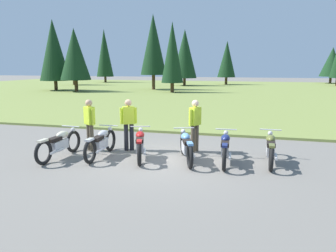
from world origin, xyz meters
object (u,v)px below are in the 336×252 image
motorcycle_olive (271,148)px  rider_checking_bike (195,123)px  motorcycle_silver (101,143)px  rider_in_hivis_vest (129,122)px  motorcycle_navy (225,148)px  motorcycle_red (140,144)px  motorcycle_cream (60,144)px  rider_with_back_turned (90,122)px  motorcycle_sky_blue (186,146)px

motorcycle_olive → rider_checking_bike: rider_checking_bike is taller
motorcycle_silver → rider_checking_bike: (2.64, 1.28, 0.51)m
motorcycle_silver → rider_in_hivis_vest: 1.19m
motorcycle_silver → rider_in_hivis_vest: bearing=60.7°
motorcycle_navy → rider_checking_bike: 1.50m
motorcycle_silver → motorcycle_olive: size_ratio=1.00×
motorcycle_red → rider_checking_bike: size_ratio=1.21×
motorcycle_cream → motorcycle_navy: same height
motorcycle_cream → motorcycle_silver: (1.14, 0.43, 0.00)m
motorcycle_red → motorcycle_olive: same height
rider_checking_bike → motorcycle_navy: bearing=-42.7°
motorcycle_cream → rider_with_back_turned: bearing=63.9°
motorcycle_cream → motorcycle_navy: (4.81, 0.75, 0.00)m
rider_in_hivis_vest → rider_with_back_turned: size_ratio=1.00×
motorcycle_sky_blue → rider_checking_bike: (0.06, 1.04, 0.51)m
motorcycle_cream → motorcycle_silver: same height
rider_in_hivis_vest → motorcycle_silver: bearing=-119.3°
rider_in_hivis_vest → motorcycle_navy: bearing=-11.1°
motorcycle_cream → motorcycle_red: bearing=13.5°
motorcycle_cream → rider_in_hivis_vest: 2.22m
motorcycle_silver → motorcycle_red: same height
motorcycle_cream → rider_in_hivis_vest: (1.66, 1.37, 0.51)m
motorcycle_red → motorcycle_olive: bearing=7.2°
rider_with_back_turned → motorcycle_navy: bearing=-3.0°
motorcycle_silver → rider_checking_bike: 2.98m
motorcycle_sky_blue → motorcycle_silver: bearing=-174.7°
motorcycle_navy → motorcycle_olive: bearing=12.5°
motorcycle_cream → rider_checking_bike: size_ratio=1.26×
rider_with_back_turned → rider_in_hivis_vest: bearing=18.2°
motorcycle_red → rider_with_back_turned: (-1.86, 0.42, 0.51)m
motorcycle_navy → motorcycle_olive: size_ratio=1.00×
motorcycle_cream → motorcycle_silver: bearing=20.8°
motorcycle_sky_blue → motorcycle_olive: same height
motorcycle_silver → motorcycle_navy: bearing=5.0°
motorcycle_silver → rider_with_back_turned: (-0.65, 0.55, 0.51)m
motorcycle_red → motorcycle_cream: bearing=-166.5°
motorcycle_red → rider_in_hivis_vest: size_ratio=1.21×
motorcycle_silver → rider_with_back_turned: size_ratio=1.26×
motorcycle_cream → motorcycle_olive: 6.14m
motorcycle_cream → rider_with_back_turned: size_ratio=1.26×
motorcycle_olive → motorcycle_navy: bearing=-167.5°
rider_in_hivis_vest → rider_with_back_turned: same height
motorcycle_sky_blue → motorcycle_olive: bearing=8.7°
motorcycle_navy → motorcycle_red: bearing=-175.6°
rider_in_hivis_vest → rider_with_back_turned: bearing=-161.8°
rider_with_back_turned → motorcycle_red: bearing=-12.8°
motorcycle_navy → motorcycle_olive: same height
motorcycle_olive → rider_checking_bike: 2.43m
rider_in_hivis_vest → rider_with_back_turned: (-1.18, -0.39, 0.00)m
rider_in_hivis_vest → rider_checking_bike: bearing=9.2°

